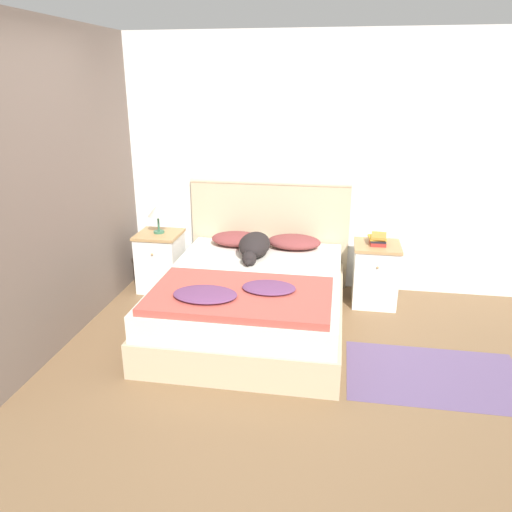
# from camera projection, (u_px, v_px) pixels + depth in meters

# --- Properties ---
(ground_plane) EXTENTS (16.00, 16.00, 0.00)m
(ground_plane) POSITION_uv_depth(u_px,v_px,m) (221.00, 392.00, 3.55)
(ground_plane) COLOR brown
(wall_back) EXTENTS (9.00, 0.06, 2.55)m
(wall_back) POSITION_uv_depth(u_px,v_px,m) (267.00, 165.00, 5.10)
(wall_back) COLOR white
(wall_back) RESTS_ON ground_plane
(wall_side_left) EXTENTS (0.06, 3.10, 2.55)m
(wall_side_left) POSITION_uv_depth(u_px,v_px,m) (81.00, 180.00, 4.33)
(wall_side_left) COLOR #706056
(wall_side_left) RESTS_ON ground_plane
(bed) EXTENTS (1.58, 2.00, 0.50)m
(bed) POSITION_uv_depth(u_px,v_px,m) (252.00, 301.00, 4.42)
(bed) COLOR #C6B28E
(bed) RESTS_ON ground_plane
(headboard) EXTENTS (1.66, 0.06, 1.13)m
(headboard) POSITION_uv_depth(u_px,v_px,m) (269.00, 231.00, 5.25)
(headboard) COLOR #C6B28E
(headboard) RESTS_ON ground_plane
(nightstand_left) EXTENTS (0.44, 0.45, 0.61)m
(nightstand_left) POSITION_uv_depth(u_px,v_px,m) (161.00, 261.00, 5.21)
(nightstand_left) COLOR white
(nightstand_left) RESTS_ON ground_plane
(nightstand_right) EXTENTS (0.44, 0.45, 0.61)m
(nightstand_right) POSITION_uv_depth(u_px,v_px,m) (375.00, 274.00, 4.87)
(nightstand_right) COLOR white
(nightstand_right) RESTS_ON ground_plane
(pillow_left) EXTENTS (0.53, 0.35, 0.13)m
(pillow_left) POSITION_uv_depth(u_px,v_px,m) (237.00, 239.00, 5.08)
(pillow_left) COLOR brown
(pillow_left) RESTS_ON bed
(pillow_right) EXTENTS (0.53, 0.35, 0.13)m
(pillow_right) POSITION_uv_depth(u_px,v_px,m) (294.00, 242.00, 4.98)
(pillow_right) COLOR brown
(pillow_right) RESTS_ON bed
(quilt) EXTENTS (1.40, 0.86, 0.10)m
(quilt) POSITION_uv_depth(u_px,v_px,m) (239.00, 295.00, 3.83)
(quilt) COLOR #BC4C42
(quilt) RESTS_ON bed
(dog) EXTENTS (0.30, 0.71, 0.22)m
(dog) POSITION_uv_depth(u_px,v_px,m) (254.00, 246.00, 4.76)
(dog) COLOR black
(dog) RESTS_ON bed
(book_stack) EXTENTS (0.18, 0.22, 0.09)m
(book_stack) POSITION_uv_depth(u_px,v_px,m) (378.00, 239.00, 4.77)
(book_stack) COLOR #AD2D28
(book_stack) RESTS_ON nightstand_right
(table_lamp) EXTENTS (0.20, 0.20, 0.30)m
(table_lamp) POSITION_uv_depth(u_px,v_px,m) (158.00, 211.00, 5.05)
(table_lamp) COLOR #336B4C
(table_lamp) RESTS_ON nightstand_left
(rug) EXTENTS (1.30, 0.83, 0.00)m
(rug) POSITION_uv_depth(u_px,v_px,m) (434.00, 376.00, 3.74)
(rug) COLOR #604C75
(rug) RESTS_ON ground_plane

